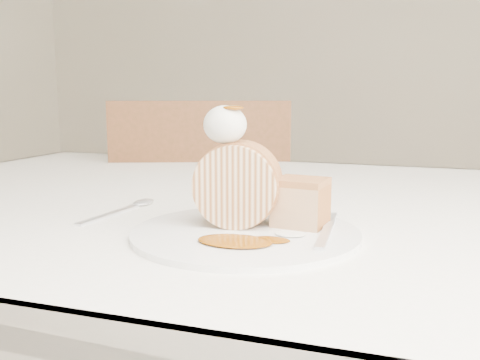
% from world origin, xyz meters
% --- Properties ---
extents(table, '(1.40, 0.90, 0.75)m').
position_xyz_m(table, '(0.00, 0.20, 0.66)').
color(table, silver).
rests_on(table, ground).
extents(chair_far, '(0.54, 0.54, 0.89)m').
position_xyz_m(chair_far, '(-0.31, 0.68, 0.51)').
color(chair_far, brown).
rests_on(chair_far, ground).
extents(plate, '(0.29, 0.29, 0.01)m').
position_xyz_m(plate, '(0.03, -0.00, 0.75)').
color(plate, white).
rests_on(plate, table).
extents(roulade_slice, '(0.10, 0.07, 0.10)m').
position_xyz_m(roulade_slice, '(0.02, 0.02, 0.80)').
color(roulade_slice, '#CFB590').
rests_on(roulade_slice, plate).
extents(cake_chunk, '(0.06, 0.06, 0.05)m').
position_xyz_m(cake_chunk, '(0.09, 0.04, 0.78)').
color(cake_chunk, '#A46D3E').
rests_on(cake_chunk, plate).
extents(whipped_cream, '(0.05, 0.05, 0.04)m').
position_xyz_m(whipped_cream, '(0.00, 0.01, 0.87)').
color(whipped_cream, silver).
rests_on(whipped_cream, roulade_slice).
extents(caramel_drizzle, '(0.02, 0.02, 0.01)m').
position_xyz_m(caramel_drizzle, '(0.02, 0.01, 0.90)').
color(caramel_drizzle, '#743904').
rests_on(caramel_drizzle, whipped_cream).
extents(caramel_pool, '(0.09, 0.06, 0.00)m').
position_xyz_m(caramel_pool, '(0.04, -0.06, 0.76)').
color(caramel_pool, '#743904').
rests_on(caramel_pool, plate).
extents(fork, '(0.03, 0.15, 0.00)m').
position_xyz_m(fork, '(0.12, 0.00, 0.76)').
color(fork, silver).
rests_on(fork, plate).
extents(spoon, '(0.04, 0.15, 0.00)m').
position_xyz_m(spoon, '(-0.17, 0.03, 0.75)').
color(spoon, silver).
rests_on(spoon, table).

